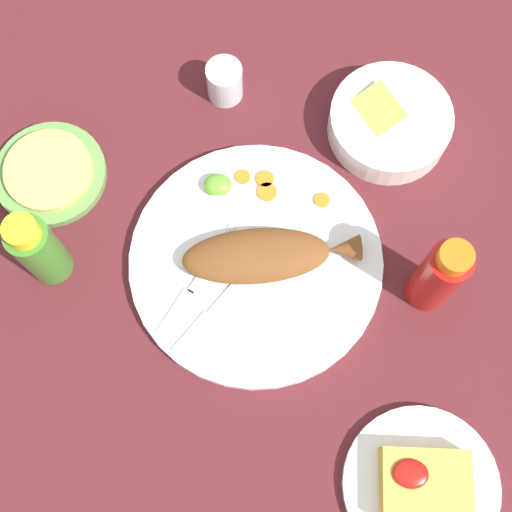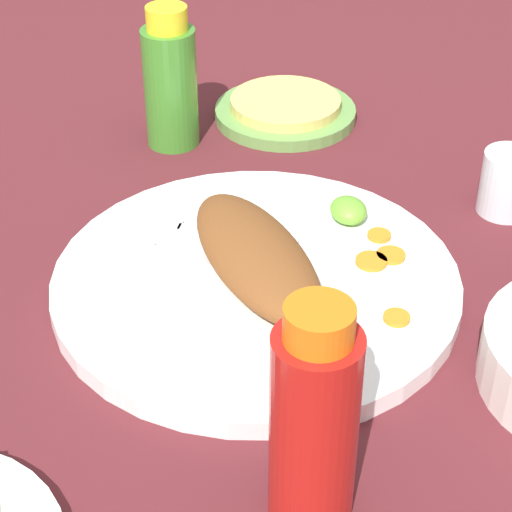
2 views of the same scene
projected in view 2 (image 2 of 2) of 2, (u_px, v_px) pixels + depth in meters
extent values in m
plane|color=#561E23|center=(256.00, 291.00, 0.82)|extent=(4.00, 4.00, 0.00)
cylinder|color=white|center=(256.00, 283.00, 0.82)|extent=(0.36, 0.36, 0.02)
ellipsoid|color=brown|center=(256.00, 255.00, 0.80)|extent=(0.21, 0.10, 0.04)
cone|color=brown|center=(319.00, 341.00, 0.71)|extent=(0.05, 0.04, 0.04)
cube|color=silver|center=(210.00, 263.00, 0.82)|extent=(0.08, 0.10, 0.00)
cube|color=silver|center=(117.00, 242.00, 0.85)|extent=(0.06, 0.07, 0.00)
cube|color=silver|center=(240.00, 234.00, 0.86)|extent=(0.06, 0.11, 0.00)
cube|color=silver|center=(145.00, 222.00, 0.87)|extent=(0.05, 0.07, 0.00)
cylinder|color=orange|center=(397.00, 318.00, 0.76)|extent=(0.02, 0.02, 0.00)
cylinder|color=orange|center=(371.00, 261.00, 0.82)|extent=(0.03, 0.03, 0.00)
cylinder|color=orange|center=(379.00, 235.00, 0.86)|extent=(0.02, 0.02, 0.00)
cylinder|color=orange|center=(391.00, 255.00, 0.83)|extent=(0.03, 0.03, 0.00)
ellipsoid|color=#6BB233|center=(348.00, 210.00, 0.87)|extent=(0.04, 0.03, 0.02)
cylinder|color=#B21914|center=(314.00, 429.00, 0.58)|extent=(0.06, 0.06, 0.15)
cylinder|color=orange|center=(319.00, 324.00, 0.53)|extent=(0.04, 0.04, 0.02)
cylinder|color=#3D8428|center=(171.00, 88.00, 1.01)|extent=(0.06, 0.06, 0.13)
cylinder|color=yellow|center=(167.00, 18.00, 0.96)|extent=(0.04, 0.04, 0.02)
cylinder|color=silver|center=(508.00, 183.00, 0.91)|extent=(0.05, 0.05, 0.06)
cylinder|color=white|center=(505.00, 198.00, 0.92)|extent=(0.04, 0.04, 0.03)
cylinder|color=#6B9E4C|center=(285.00, 113.00, 1.09)|extent=(0.16, 0.16, 0.01)
cylinder|color=#E0C666|center=(285.00, 103.00, 1.08)|extent=(0.13, 0.13, 0.01)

